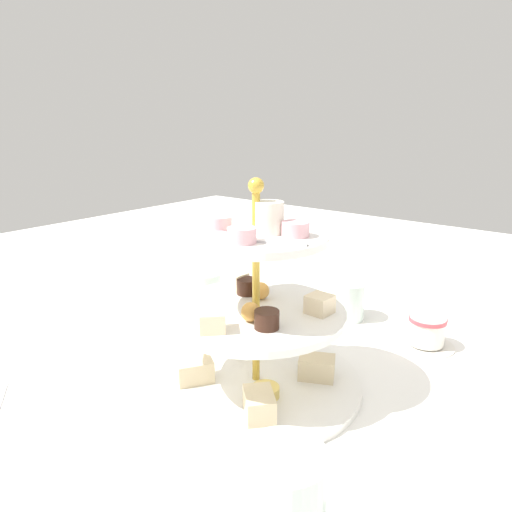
{
  "coord_description": "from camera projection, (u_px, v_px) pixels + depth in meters",
  "views": [
    {
      "loc": [
        0.35,
        -0.44,
        0.35
      ],
      "look_at": [
        0.0,
        0.0,
        0.18
      ],
      "focal_mm": 32.81,
      "sensor_mm": 36.0,
      "label": 1
    }
  ],
  "objects": [
    {
      "name": "teacup_with_saucer",
      "position": [
        426.0,
        332.0,
        0.75
      ],
      "size": [
        0.09,
        0.09,
        0.05
      ],
      "color": "white",
      "rests_on": "ground_plane"
    },
    {
      "name": "water_glass_short_left",
      "position": [
        347.0,
        300.0,
        0.85
      ],
      "size": [
        0.06,
        0.06,
        0.07
      ],
      "primitive_type": "cylinder",
      "color": "silver",
      "rests_on": "ground_plane"
    },
    {
      "name": "ground_plane",
      "position": [
        256.0,
        385.0,
        0.64
      ],
      "size": [
        2.4,
        2.4,
        0.0
      ],
      "primitive_type": "plane",
      "color": "white"
    },
    {
      "name": "water_glass_mid_back",
      "position": [
        206.0,
        295.0,
        0.86
      ],
      "size": [
        0.06,
        0.06,
        0.08
      ],
      "primitive_type": "cylinder",
      "color": "silver",
      "rests_on": "ground_plane"
    },
    {
      "name": "tiered_serving_stand",
      "position": [
        256.0,
        327.0,
        0.62
      ],
      "size": [
        0.29,
        0.29,
        0.28
      ],
      "color": "white",
      "rests_on": "ground_plane"
    }
  ]
}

